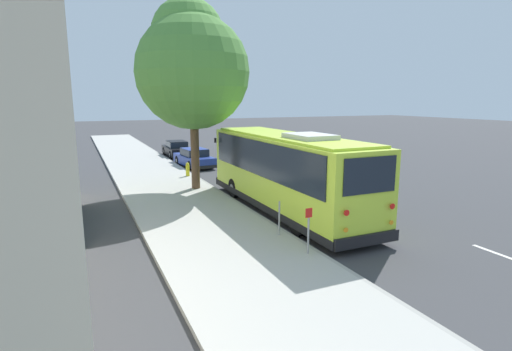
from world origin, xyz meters
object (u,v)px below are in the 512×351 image
(street_tree, at_px, (192,64))
(fire_hydrant, at_px, (188,169))
(sign_post_far, at_px, (279,218))
(parked_sedan_black, at_px, (177,149))
(sign_post_near, at_px, (308,230))
(parked_sedan_blue, at_px, (194,158))
(shuttle_bus, at_px, (285,169))

(street_tree, relative_size, fire_hydrant, 11.66)
(sign_post_far, bearing_deg, parked_sedan_black, -4.23)
(sign_post_near, distance_m, fire_hydrant, 13.45)
(parked_sedan_black, distance_m, sign_post_far, 21.32)
(sign_post_near, bearing_deg, parked_sedan_blue, -4.81)
(parked_sedan_black, bearing_deg, street_tree, 171.66)
(sign_post_near, relative_size, fire_hydrant, 1.71)
(parked_sedan_black, bearing_deg, parked_sedan_blue, 179.87)
(parked_sedan_black, relative_size, street_tree, 0.47)
(parked_sedan_blue, height_order, sign_post_far, sign_post_far)
(sign_post_near, distance_m, sign_post_far, 1.84)
(parked_sedan_black, height_order, sign_post_far, sign_post_far)
(sign_post_near, xyz_separation_m, fire_hydrant, (13.45, 0.06, -0.32))
(parked_sedan_black, relative_size, sign_post_near, 3.20)
(shuttle_bus, xyz_separation_m, parked_sedan_black, (18.29, 0.25, -1.22))
(parked_sedan_blue, distance_m, street_tree, 9.48)
(sign_post_near, xyz_separation_m, sign_post_far, (1.83, 0.00, -0.13))
(sign_post_far, bearing_deg, parked_sedan_blue, -5.37)
(street_tree, height_order, fire_hydrant, street_tree)
(parked_sedan_black, xyz_separation_m, sign_post_far, (-21.26, 1.57, 0.13))
(shuttle_bus, height_order, sign_post_far, shuttle_bus)
(sign_post_near, bearing_deg, parked_sedan_black, -3.89)
(shuttle_bus, height_order, sign_post_near, shuttle_bus)
(street_tree, xyz_separation_m, fire_hydrant, (3.27, -0.48, -5.78))
(sign_post_far, bearing_deg, street_tree, 3.69)
(parked_sedan_blue, relative_size, fire_hydrant, 5.46)
(sign_post_far, height_order, fire_hydrant, sign_post_far)
(parked_sedan_blue, relative_size, street_tree, 0.47)
(parked_sedan_blue, relative_size, sign_post_near, 3.18)
(parked_sedan_blue, relative_size, sign_post_far, 3.79)
(shuttle_bus, height_order, parked_sedan_black, shuttle_bus)
(fire_hydrant, bearing_deg, street_tree, 171.73)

